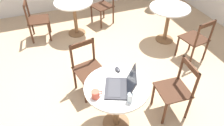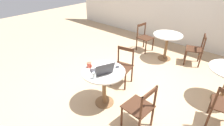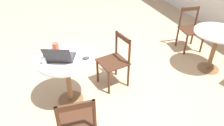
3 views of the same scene
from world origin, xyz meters
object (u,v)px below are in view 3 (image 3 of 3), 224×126
(chair_near_back, at_px, (115,61))
(laptop, at_px, (60,57))
(cafe_table_far, at_px, (217,40))
(mouse, at_px, (86,58))
(cafe_table_near, at_px, (67,68))
(chair_near_right, at_px, (77,122))
(chair_far_left, at_px, (190,29))
(drinking_glass, at_px, (44,60))
(mug, at_px, (56,46))

(chair_near_back, bearing_deg, laptop, -77.58)
(cafe_table_far, relative_size, mouse, 7.66)
(chair_near_back, xyz_separation_m, laptop, (0.18, -0.81, 0.36))
(mouse, bearing_deg, cafe_table_near, -113.77)
(cafe_table_far, height_order, mouse, mouse)
(cafe_table_near, relative_size, chair_near_right, 0.93)
(chair_near_right, relative_size, chair_far_left, 1.00)
(laptop, relative_size, mouse, 4.45)
(chair_far_left, bearing_deg, chair_near_back, -72.58)
(mouse, bearing_deg, chair_near_back, 117.61)
(drinking_glass, bearing_deg, chair_near_back, 101.31)
(cafe_table_near, xyz_separation_m, cafe_table_far, (0.05, 2.46, 0.00))
(cafe_table_far, relative_size, chair_far_left, 0.93)
(chair_near_back, relative_size, chair_far_left, 1.00)
(mug, bearing_deg, chair_far_left, 99.51)
(chair_near_back, bearing_deg, cafe_table_far, 83.14)
(mouse, height_order, drinking_glass, drinking_glass)
(chair_far_left, bearing_deg, mug, -80.49)
(laptop, distance_m, drinking_glass, 0.21)
(chair_far_left, relative_size, mouse, 8.21)
(mouse, relative_size, drinking_glass, 0.88)
(mouse, bearing_deg, laptop, -105.16)
(laptop, bearing_deg, mug, -176.74)
(cafe_table_near, relative_size, mug, 6.04)
(mug, bearing_deg, chair_near_right, 1.02)
(chair_near_right, relative_size, mug, 6.48)
(chair_far_left, height_order, mouse, chair_far_left)
(cafe_table_far, bearing_deg, mouse, -88.49)
(chair_far_left, distance_m, laptop, 2.74)
(drinking_glass, bearing_deg, laptop, 96.85)
(cafe_table_near, bearing_deg, chair_near_right, -4.08)
(chair_near_right, bearing_deg, chair_near_back, 140.30)
(cafe_table_near, xyz_separation_m, laptop, (0.03, -0.06, 0.20))
(cafe_table_near, height_order, mouse, mouse)
(chair_near_back, distance_m, laptop, 0.91)
(cafe_table_near, xyz_separation_m, chair_far_left, (-0.72, 2.55, -0.16))
(laptop, bearing_deg, drinking_glass, -83.15)
(mouse, bearing_deg, mug, -139.78)
(drinking_glass, bearing_deg, chair_near_right, 15.03)
(cafe_table_near, distance_m, chair_near_back, 0.78)
(chair_near_back, bearing_deg, drinking_glass, -78.69)
(cafe_table_near, distance_m, chair_near_right, 0.84)
(chair_near_right, bearing_deg, drinking_glass, -164.97)
(laptop, bearing_deg, chair_far_left, 105.89)
(cafe_table_near, bearing_deg, chair_far_left, 105.72)
(laptop, height_order, mouse, laptop)
(drinking_glass, bearing_deg, mouse, 83.42)
(chair_near_right, distance_m, drinking_glass, 0.88)
(mouse, xyz_separation_m, drinking_glass, (-0.06, -0.52, 0.04))
(cafe_table_far, bearing_deg, chair_near_back, -96.86)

